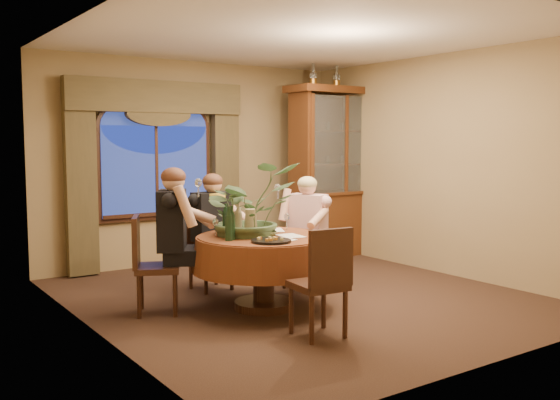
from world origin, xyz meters
TOP-DOWN VIEW (x-y plane):
  - floor at (0.00, 0.00)m, footprint 5.00×5.00m
  - wall_back at (0.00, 2.50)m, footprint 4.50×0.00m
  - wall_right at (2.25, 0.00)m, footprint 0.00×5.00m
  - ceiling at (0.00, 0.00)m, footprint 5.00×5.00m
  - window at (-0.60, 2.43)m, footprint 1.62×0.10m
  - arched_transom at (-0.60, 2.43)m, footprint 1.60×0.06m
  - drapery_left at (-1.63, 2.38)m, footprint 0.38×0.14m
  - drapery_right at (0.43, 2.38)m, footprint 0.38×0.14m
  - swag_valance at (-0.60, 2.35)m, footprint 2.45×0.16m
  - dining_table at (-0.59, -0.19)m, footprint 1.80×1.80m
  - china_cabinet at (1.96, 1.75)m, footprint 1.53×0.60m
  - oil_lamp_left at (1.53, 1.75)m, footprint 0.11×0.11m
  - oil_lamp_center at (1.96, 1.75)m, footprint 0.11×0.11m
  - oil_lamp_right at (2.39, 1.75)m, footprint 0.11×0.11m
  - chair_right at (0.32, 0.36)m, footprint 0.58×0.58m
  - chair_back_right at (-0.64, 0.84)m, footprint 0.44×0.44m
  - chair_back at (-1.54, 0.27)m, footprint 0.56×0.56m
  - chair_front_left at (-0.69, -1.21)m, footprint 0.46×0.46m
  - person_pink at (0.30, 0.24)m, footprint 0.59×0.61m
  - person_back at (-1.38, 0.27)m, footprint 0.67×0.69m
  - person_scarf at (-0.65, 0.78)m, footprint 0.51×0.47m
  - stoneware_vase at (-0.67, -0.08)m, footprint 0.14×0.14m
  - centerpiece_plant at (-0.67, -0.03)m, footprint 0.98×1.08m
  - olive_bowl at (-0.56, -0.24)m, footprint 0.16×0.16m
  - cheese_platter at (-0.75, -0.57)m, footprint 0.38×0.38m
  - wine_bottle_0 at (-0.93, -0.02)m, footprint 0.07×0.07m
  - wine_bottle_1 at (-0.82, -0.10)m, footprint 0.07×0.07m
  - wine_bottle_2 at (-1.04, -0.27)m, footprint 0.07×0.07m
  - wine_bottle_3 at (-0.98, -0.23)m, footprint 0.07×0.07m
  - tasting_paper_0 at (-0.39, -0.38)m, footprint 0.24×0.32m
  - tasting_paper_1 at (-0.30, 0.06)m, footprint 0.32×0.36m
  - tasting_paper_2 at (-0.62, -0.51)m, footprint 0.30×0.35m
  - wine_glass_person_pink at (-0.15, 0.02)m, footprint 0.07×0.07m
  - wine_glass_person_back at (-1.00, 0.05)m, footprint 0.07×0.07m
  - wine_glass_person_scarf at (-0.62, 0.29)m, footprint 0.07×0.07m

SIDE VIEW (x-z plane):
  - floor at x=0.00m, z-range 0.00..0.00m
  - dining_table at x=-0.59m, z-range 0.00..0.75m
  - chair_right at x=0.32m, z-range 0.00..0.96m
  - chair_back_right at x=-0.64m, z-range 0.00..0.96m
  - chair_back at x=-1.54m, z-range 0.00..0.96m
  - chair_front_left at x=-0.69m, z-range 0.00..0.96m
  - person_pink at x=0.30m, z-range 0.00..1.31m
  - person_scarf at x=-0.65m, z-range 0.00..1.34m
  - person_back at x=-1.38m, z-range 0.00..1.45m
  - tasting_paper_0 at x=-0.39m, z-range 0.75..0.76m
  - tasting_paper_1 at x=-0.30m, z-range 0.75..0.76m
  - tasting_paper_2 at x=-0.62m, z-range 0.75..0.76m
  - cheese_platter at x=-0.75m, z-range 0.75..0.77m
  - olive_bowl at x=-0.56m, z-range 0.75..0.80m
  - wine_glass_person_pink at x=-0.15m, z-range 0.75..0.93m
  - wine_glass_person_back at x=-1.00m, z-range 0.75..0.93m
  - wine_glass_person_scarf at x=-0.62m, z-range 0.75..0.93m
  - stoneware_vase at x=-0.67m, z-range 0.75..1.02m
  - wine_bottle_0 at x=-0.93m, z-range 0.75..1.08m
  - wine_bottle_1 at x=-0.82m, z-range 0.75..1.08m
  - wine_bottle_2 at x=-1.04m, z-range 0.75..1.08m
  - wine_bottle_3 at x=-0.98m, z-range 0.75..1.08m
  - drapery_left at x=-1.63m, z-range 0.02..2.34m
  - drapery_right at x=0.43m, z-range 0.02..2.34m
  - china_cabinet at x=1.96m, z-range 0.00..2.48m
  - window at x=-0.60m, z-range 0.64..1.96m
  - centerpiece_plant at x=-0.67m, z-range 0.95..1.80m
  - wall_back at x=0.00m, z-range -0.85..3.65m
  - wall_right at x=2.25m, z-range -1.10..3.90m
  - arched_transom at x=-0.60m, z-range 1.86..2.30m
  - swag_valance at x=-0.60m, z-range 2.07..2.49m
  - oil_lamp_left at x=1.53m, z-range 2.48..2.82m
  - oil_lamp_center at x=1.96m, z-range 2.48..2.82m
  - oil_lamp_right at x=2.39m, z-range 2.48..2.82m
  - ceiling at x=0.00m, z-range 2.80..2.80m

